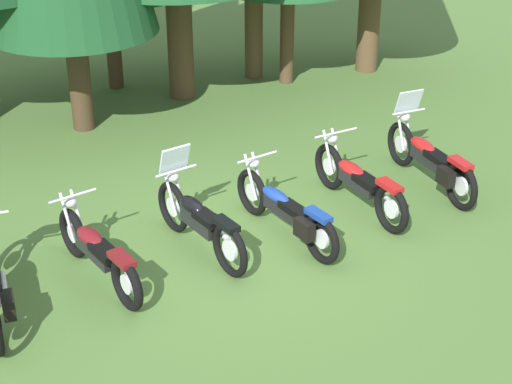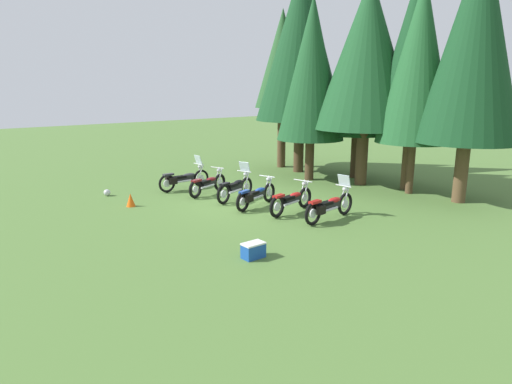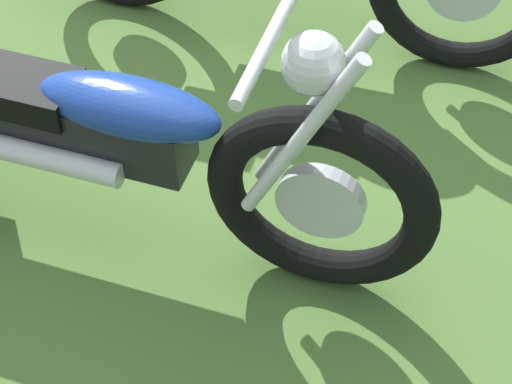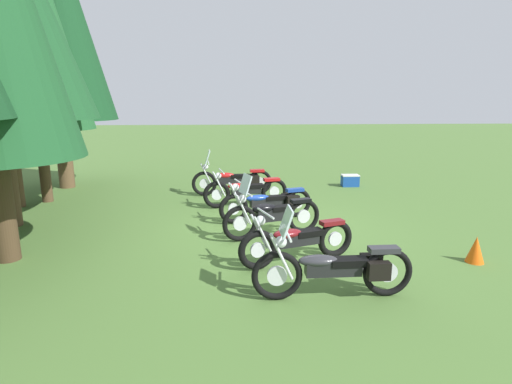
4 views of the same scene
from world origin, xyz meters
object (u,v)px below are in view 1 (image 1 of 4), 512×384
Objects in this scene: motorcycle_2 at (199,220)px; motorcycle_4 at (359,182)px; motorcycle_1 at (98,252)px; motorcycle_5 at (431,159)px; motorcycle_3 at (287,211)px.

motorcycle_2 is 2.65m from motorcycle_4.
motorcycle_2 is at bearing 88.81° from motorcycle_4.
motorcycle_5 reaches higher than motorcycle_1.
motorcycle_1 is 0.89× the size of motorcycle_5.
motorcycle_2 is at bearing -95.87° from motorcycle_1.
motorcycle_4 reaches higher than motorcycle_3.
motorcycle_5 is (2.74, 0.82, 0.04)m from motorcycle_3.
motorcycle_3 is 2.86m from motorcycle_5.
motorcycle_5 reaches higher than motorcycle_4.
motorcycle_4 is 0.95× the size of motorcycle_5.
motorcycle_1 is 1.01× the size of motorcycle_2.
motorcycle_4 is 1.44m from motorcycle_5.
motorcycle_2 is 4.09m from motorcycle_5.
motorcycle_3 is at bearing 99.78° from motorcycle_4.
motorcycle_1 is 2.72m from motorcycle_3.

